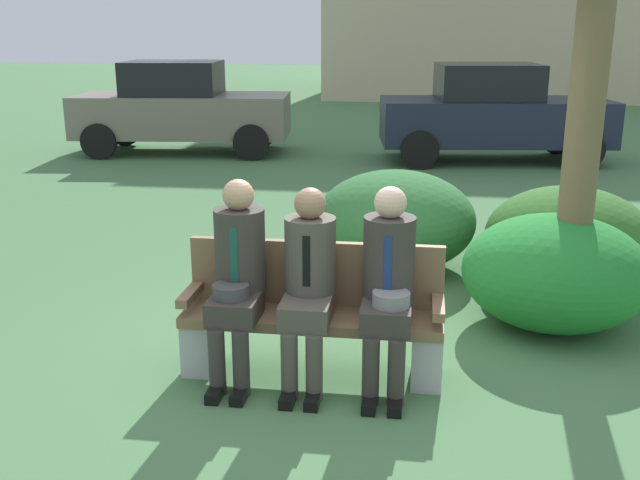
{
  "coord_description": "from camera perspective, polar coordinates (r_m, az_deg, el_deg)",
  "views": [
    {
      "loc": [
        0.71,
        -4.73,
        2.32
      ],
      "look_at": [
        0.03,
        0.22,
        0.85
      ],
      "focal_mm": 41.2,
      "sensor_mm": 36.0,
      "label": 1
    }
  ],
  "objects": [
    {
      "name": "park_bench",
      "position": [
        5.04,
        -0.54,
        -5.85
      ],
      "size": [
        1.76,
        0.44,
        0.9
      ],
      "color": "brown",
      "rests_on": "ground"
    },
    {
      "name": "parked_car_far",
      "position": [
        13.29,
        13.26,
        9.55
      ],
      "size": [
        4.06,
        2.09,
        1.68
      ],
      "color": "#1E2338",
      "rests_on": "ground"
    },
    {
      "name": "parked_car_near",
      "position": [
        14.08,
        -10.75,
        10.06
      ],
      "size": [
        4.03,
        2.02,
        1.68
      ],
      "color": "slate",
      "rests_on": "ground"
    },
    {
      "name": "seated_man_middle",
      "position": [
        4.81,
        -0.91,
        -2.89
      ],
      "size": [
        0.34,
        0.72,
        1.31
      ],
      "color": "#4C473D",
      "rests_on": "ground"
    },
    {
      "name": "shrub_mid_lawn",
      "position": [
        7.03,
        18.68,
        0.18
      ],
      "size": [
        1.48,
        1.36,
        0.93
      ],
      "primitive_type": "ellipsoid",
      "color": "#336A28",
      "rests_on": "ground"
    },
    {
      "name": "shrub_near_bench",
      "position": [
        7.2,
        5.88,
        1.54
      ],
      "size": [
        1.56,
        1.43,
        0.97
      ],
      "primitive_type": "ellipsoid",
      "color": "#2F6D34",
      "rests_on": "ground"
    },
    {
      "name": "seated_man_left",
      "position": [
        4.9,
        -6.44,
        -2.44
      ],
      "size": [
        0.34,
        0.72,
        1.35
      ],
      "color": "#38332D",
      "rests_on": "ground"
    },
    {
      "name": "ground_plane",
      "position": [
        5.32,
        -0.61,
        -9.49
      ],
      "size": [
        80.0,
        80.0,
        0.0
      ],
      "primitive_type": "plane",
      "color": "#487748"
    },
    {
      "name": "shrub_far_lawn",
      "position": [
        6.05,
        17.79,
        -2.39
      ],
      "size": [
        1.45,
        1.33,
        0.91
      ],
      "primitive_type": "ellipsoid",
      "color": "#227E2E",
      "rests_on": "ground"
    },
    {
      "name": "seated_man_right",
      "position": [
        4.76,
        5.3,
        -3.09
      ],
      "size": [
        0.34,
        0.72,
        1.33
      ],
      "color": "#38332D",
      "rests_on": "ground"
    }
  ]
}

